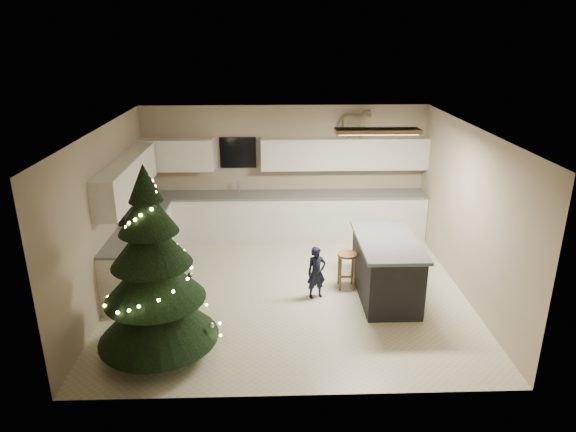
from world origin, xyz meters
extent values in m
plane|color=beige|center=(0.00, 0.00, 0.00)|extent=(5.50, 5.50, 0.00)
cube|color=tan|center=(0.00, 2.50, 1.30)|extent=(5.50, 0.02, 2.60)
cube|color=tan|center=(0.00, -2.50, 1.30)|extent=(5.50, 0.02, 2.60)
cube|color=tan|center=(-2.75, 0.00, 1.30)|extent=(0.02, 5.00, 2.60)
cube|color=tan|center=(2.75, 0.00, 1.30)|extent=(0.02, 5.00, 2.60)
cube|color=silver|center=(0.00, 0.00, 2.60)|extent=(5.50, 5.00, 0.02)
cube|color=brown|center=(1.30, 0.10, 2.55)|extent=(1.25, 0.32, 0.06)
cube|color=white|center=(1.30, 0.10, 2.52)|extent=(1.15, 0.24, 0.02)
cube|color=white|center=(0.00, 2.20, 0.45)|extent=(5.48, 0.60, 0.90)
cube|color=white|center=(-2.45, 0.60, 0.45)|extent=(0.60, 2.60, 0.90)
cube|color=slate|center=(0.00, 2.19, 0.92)|extent=(5.48, 0.62, 0.04)
cube|color=slate|center=(-2.44, 0.60, 0.92)|extent=(0.62, 2.60, 0.04)
cube|color=white|center=(-2.05, 2.33, 1.70)|extent=(1.40, 0.35, 0.60)
cube|color=white|center=(1.15, 2.33, 1.70)|extent=(3.20, 0.35, 0.60)
cube|color=white|center=(-2.58, 0.72, 1.70)|extent=(0.35, 2.60, 0.60)
cube|color=black|center=(-0.90, 2.47, 1.70)|extent=(0.70, 0.04, 0.60)
cube|color=#99999E|center=(-0.90, 2.20, 0.90)|extent=(0.55, 0.40, 0.06)
cylinder|color=#99999E|center=(-0.90, 2.30, 1.06)|extent=(0.03, 0.03, 0.24)
cube|color=black|center=(-2.43, 0.90, 0.45)|extent=(0.64, 0.75, 0.90)
cube|color=black|center=(-2.68, 0.90, 1.05)|extent=(0.10, 0.75, 0.30)
cube|color=black|center=(1.50, -0.19, 0.45)|extent=(0.80, 1.60, 0.90)
cube|color=#35343A|center=(1.50, -0.19, 0.93)|extent=(0.90, 1.70, 0.05)
cylinder|color=brown|center=(0.93, 0.10, 0.58)|extent=(0.31, 0.31, 0.04)
cylinder|color=brown|center=(0.82, -0.01, 0.28)|extent=(0.03, 0.03, 0.56)
cylinder|color=brown|center=(1.04, -0.01, 0.28)|extent=(0.03, 0.03, 0.56)
cylinder|color=brown|center=(0.82, 0.21, 0.28)|extent=(0.03, 0.03, 0.56)
cylinder|color=brown|center=(1.04, 0.21, 0.28)|extent=(0.03, 0.03, 0.56)
cube|color=brown|center=(0.93, 0.10, 0.18)|extent=(0.24, 0.03, 0.03)
cylinder|color=#3F2816|center=(-1.71, -1.60, 0.17)|extent=(0.13, 0.13, 0.33)
cone|color=black|center=(-1.71, -1.60, 0.61)|extent=(1.52, 1.52, 0.78)
cone|color=black|center=(-1.71, -1.60, 1.12)|extent=(1.25, 1.25, 0.67)
cone|color=black|center=(-1.71, -1.60, 1.56)|extent=(0.98, 0.98, 0.61)
cone|color=black|center=(-1.71, -1.60, 1.95)|extent=(0.71, 0.71, 0.56)
cone|color=black|center=(-1.71, -1.60, 2.29)|extent=(0.40, 0.40, 0.45)
sphere|color=#FFD88C|center=(-0.92, -1.60, 0.28)|extent=(0.04, 0.04, 0.04)
sphere|color=#FFD88C|center=(-0.99, -1.33, 0.33)|extent=(0.04, 0.04, 0.04)
sphere|color=#FFD88C|center=(-1.15, -1.10, 0.39)|extent=(0.04, 0.04, 0.04)
sphere|color=#FFD88C|center=(-1.37, -0.95, 0.44)|extent=(0.04, 0.04, 0.04)
sphere|color=#FFD88C|center=(-1.62, -0.89, 0.50)|extent=(0.04, 0.04, 0.04)
sphere|color=#FFD88C|center=(-1.87, -0.92, 0.55)|extent=(0.04, 0.04, 0.04)
sphere|color=#FFD88C|center=(-2.09, -1.03, 0.60)|extent=(0.04, 0.04, 0.04)
sphere|color=#FFD88C|center=(-2.25, -1.21, 0.66)|extent=(0.04, 0.04, 0.04)
sphere|color=#FFD88C|center=(-2.33, -1.43, 0.71)|extent=(0.04, 0.04, 0.04)
sphere|color=#FFD88C|center=(-2.33, -1.66, 0.77)|extent=(0.04, 0.04, 0.04)
sphere|color=#FFD88C|center=(-2.26, -1.86, 0.82)|extent=(0.04, 0.04, 0.04)
sphere|color=#FFD88C|center=(-2.12, -2.02, 0.88)|extent=(0.04, 0.04, 0.04)
sphere|color=#FFD88C|center=(-1.94, -2.12, 0.93)|extent=(0.04, 0.04, 0.04)
sphere|color=#FFD88C|center=(-1.74, -2.15, 0.99)|extent=(0.04, 0.04, 0.04)
sphere|color=#FFD88C|center=(-1.55, -2.10, 1.04)|extent=(0.04, 0.04, 0.04)
sphere|color=#FFD88C|center=(-1.40, -2.00, 1.09)|extent=(0.04, 0.04, 0.04)
sphere|color=#FFD88C|center=(-1.29, -1.85, 1.15)|extent=(0.04, 0.04, 0.04)
sphere|color=#FFD88C|center=(-1.25, -1.68, 1.20)|extent=(0.04, 0.04, 0.04)
sphere|color=#FFD88C|center=(-1.27, -1.52, 1.26)|extent=(0.04, 0.04, 0.04)
sphere|color=#FFD88C|center=(-1.34, -1.38, 1.31)|extent=(0.04, 0.04, 0.04)
sphere|color=#FFD88C|center=(-1.46, -1.28, 1.37)|extent=(0.04, 0.04, 0.04)
sphere|color=#FFD88C|center=(-1.59, -1.22, 1.42)|extent=(0.04, 0.04, 0.04)
sphere|color=#FFD88C|center=(-1.73, -1.22, 1.47)|extent=(0.04, 0.04, 0.04)
sphere|color=#FFD88C|center=(-1.85, -1.27, 1.53)|extent=(0.04, 0.04, 0.04)
sphere|color=#FFD88C|center=(-1.95, -1.35, 1.58)|extent=(0.04, 0.04, 0.04)
sphere|color=#FFD88C|center=(-2.00, -1.46, 1.64)|extent=(0.04, 0.04, 0.04)
sphere|color=#FFD88C|center=(-2.01, -1.57, 1.69)|extent=(0.04, 0.04, 0.04)
sphere|color=#FFD88C|center=(-1.99, -1.67, 1.75)|extent=(0.04, 0.04, 0.04)
sphere|color=#FFD88C|center=(-1.93, -1.75, 1.80)|extent=(0.04, 0.04, 0.04)
sphere|color=#FFD88C|center=(-1.85, -1.80, 1.85)|extent=(0.04, 0.04, 0.04)
sphere|color=#FFD88C|center=(-1.77, -1.82, 1.91)|extent=(0.04, 0.04, 0.04)
sphere|color=#FFD88C|center=(-1.69, -1.80, 1.96)|extent=(0.04, 0.04, 0.04)
sphere|color=#FFD88C|center=(-1.63, -1.77, 2.02)|extent=(0.04, 0.04, 0.04)
sphere|color=#FFD88C|center=(-1.59, -1.71, 2.07)|extent=(0.04, 0.04, 0.04)
sphere|color=#FFD88C|center=(-1.57, -1.65, 2.13)|extent=(0.04, 0.04, 0.04)
sphere|color=#FFD88C|center=(-1.58, -1.60, 2.18)|extent=(0.04, 0.04, 0.04)
sphere|color=#FFD88C|center=(-1.61, -1.56, 2.24)|extent=(0.04, 0.04, 0.04)
sphere|color=#FFD88C|center=(-1.64, -1.54, 2.29)|extent=(0.04, 0.04, 0.04)
sphere|color=#FFD88C|center=(-1.68, -1.53, 2.34)|extent=(0.04, 0.04, 0.04)
sphere|color=silver|center=(-1.03, -1.60, 0.43)|extent=(0.08, 0.08, 0.08)
sphere|color=silver|center=(-2.08, -1.10, 0.61)|extent=(0.08, 0.08, 0.08)
sphere|color=silver|center=(-1.88, -2.12, 0.79)|extent=(0.08, 0.08, 0.08)
sphere|color=silver|center=(-1.25, -1.45, 0.97)|extent=(0.08, 0.08, 0.08)
sphere|color=silver|center=(-2.06, -1.35, 1.16)|extent=(0.08, 0.08, 0.08)
sphere|color=silver|center=(-1.71, -1.96, 1.34)|extent=(0.08, 0.08, 0.08)
sphere|color=silver|center=(-1.48, -1.43, 1.52)|extent=(0.08, 0.08, 0.08)
sphere|color=silver|center=(-1.93, -1.53, 1.70)|extent=(0.08, 0.08, 0.08)
sphere|color=silver|center=(-1.66, -1.75, 1.89)|extent=(0.08, 0.08, 0.08)
sphere|color=silver|center=(-1.66, -1.52, 2.07)|extent=(0.08, 0.08, 0.08)
sphere|color=silver|center=(-1.75, -1.60, 2.25)|extent=(0.08, 0.08, 0.08)
imported|color=black|center=(0.42, -0.20, 0.42)|extent=(0.35, 0.28, 0.84)
cube|color=brown|center=(1.31, 2.29, 2.01)|extent=(0.25, 0.02, 0.02)
cube|color=brown|center=(1.31, 2.36, 2.01)|extent=(0.25, 0.02, 0.02)
imported|color=beige|center=(1.31, 2.33, 2.29)|extent=(0.68, 0.41, 0.54)
camera|label=1|loc=(-0.25, -7.30, 3.93)|focal=32.00mm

